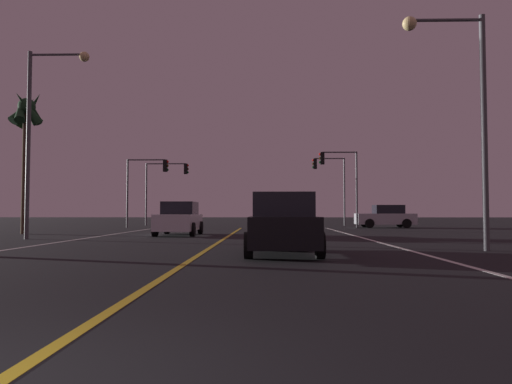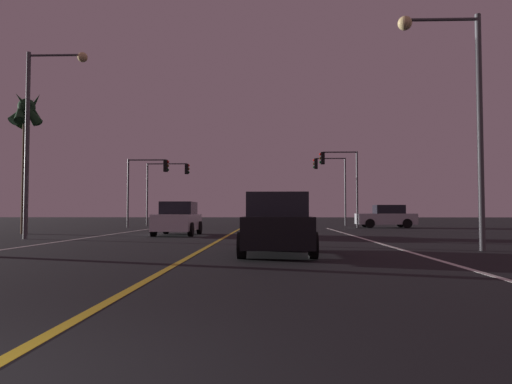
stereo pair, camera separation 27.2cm
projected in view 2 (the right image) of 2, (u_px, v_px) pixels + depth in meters
The scene contains 13 objects.
lane_edge_right at pixel (396, 248), 15.29m from camera, with size 0.16×37.64×0.01m, color silver.
lane_edge_left at pixel (21, 247), 15.67m from camera, with size 0.16×37.64×0.01m, color silver.
lane_center_divider at pixel (206, 248), 15.48m from camera, with size 0.16×37.64×0.01m, color gold.
car_crossing_side at pixel (386, 217), 35.04m from camera, with size 4.30×2.02×1.70m.
car_oncoming at pixel (178, 219), 23.87m from camera, with size 2.02×4.30×1.70m.
car_lead_same_lane at pixel (277, 225), 13.08m from camera, with size 2.02×4.30×1.70m.
traffic_light_near_right at pixel (339, 171), 34.73m from camera, with size 2.86×0.36×5.68m.
traffic_light_near_left at pixel (148, 177), 35.16m from camera, with size 3.16×0.36×5.14m.
traffic_light_far_right at pixel (330, 176), 40.23m from camera, with size 2.83×0.36×5.83m.
traffic_light_far_left at pixel (168, 179), 40.65m from camera, with size 3.76×0.36×5.41m.
street_lamp_right_near at pixel (459, 97), 14.35m from camera, with size 2.54×0.44×7.28m.
street_lamp_left_mid at pixel (41, 119), 20.54m from camera, with size 2.72×0.44×8.25m.
palm_tree_left_mid at pixel (26, 121), 25.35m from camera, with size 1.89×1.93×7.78m.
Camera 2 is at (2.13, -2.67, 1.18)m, focal length 32.87 mm.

